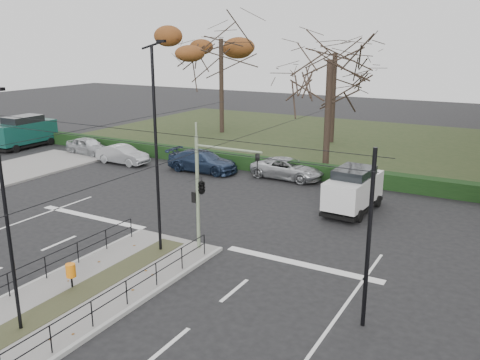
% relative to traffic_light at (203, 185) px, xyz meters
% --- Properties ---
extents(ground, '(140.00, 140.00, 0.00)m').
position_rel_traffic_light_xyz_m(ground, '(-1.72, -4.50, -3.08)').
color(ground, black).
rests_on(ground, ground).
extents(median_island, '(4.40, 15.00, 0.14)m').
position_rel_traffic_light_xyz_m(median_island, '(-1.72, -7.00, -3.01)').
color(median_island, slate).
rests_on(median_island, ground).
extents(park, '(38.00, 26.00, 0.10)m').
position_rel_traffic_light_xyz_m(park, '(-7.72, 27.50, -3.03)').
color(park, '#222F17').
rests_on(park, ground).
extents(hedge, '(38.00, 1.00, 1.00)m').
position_rel_traffic_light_xyz_m(hedge, '(-7.72, 14.10, -2.58)').
color(hedge, black).
rests_on(hedge, ground).
extents(median_railing, '(4.14, 13.24, 0.92)m').
position_rel_traffic_light_xyz_m(median_railing, '(-1.72, -7.10, -2.11)').
color(median_railing, black).
rests_on(median_railing, median_island).
extents(catenary, '(20.00, 34.00, 6.00)m').
position_rel_traffic_light_xyz_m(catenary, '(-1.72, -2.88, 0.34)').
color(catenary, black).
rests_on(catenary, ground).
extents(traffic_light, '(3.44, 1.95, 5.06)m').
position_rel_traffic_light_xyz_m(traffic_light, '(0.00, 0.00, 0.00)').
color(traffic_light, gray).
rests_on(traffic_light, median_island).
extents(litter_bin, '(0.37, 0.37, 0.95)m').
position_rel_traffic_light_xyz_m(litter_bin, '(-2.32, -5.50, -2.27)').
color(litter_bin, black).
rests_on(litter_bin, median_island).
extents(streetlamp_median_near, '(0.64, 0.13, 7.70)m').
position_rel_traffic_light_xyz_m(streetlamp_median_near, '(-1.58, -8.33, 0.97)').
color(streetlamp_median_near, black).
rests_on(streetlamp_median_near, median_island).
extents(streetlamp_median_far, '(0.75, 0.15, 8.97)m').
position_rel_traffic_light_xyz_m(streetlamp_median_far, '(-1.63, -1.03, 1.62)').
color(streetlamp_median_far, black).
rests_on(streetlamp_median_far, median_island).
extents(parked_car_first, '(4.35, 2.06, 1.44)m').
position_rel_traffic_light_xyz_m(parked_car_first, '(-19.09, 11.90, -2.36)').
color(parked_car_first, '#9CA0A4').
rests_on(parked_car_first, ground).
extents(parked_car_second, '(4.25, 1.50, 1.40)m').
position_rel_traffic_light_xyz_m(parked_car_second, '(-14.56, 10.94, -2.38)').
color(parked_car_second, '#9CA0A4').
rests_on(parked_car_second, ground).
extents(parked_car_third, '(5.29, 2.27, 1.52)m').
position_rel_traffic_light_xyz_m(parked_car_third, '(-7.95, 11.93, -2.32)').
color(parked_car_third, '#1C2942').
rests_on(parked_car_third, ground).
extents(parked_car_fourth, '(5.03, 2.42, 1.38)m').
position_rel_traffic_light_xyz_m(parked_car_fourth, '(-1.87, 13.16, -2.39)').
color(parked_car_fourth, '#9CA0A4').
rests_on(parked_car_fourth, ground).
extents(white_van, '(2.32, 4.69, 2.44)m').
position_rel_traffic_light_xyz_m(white_van, '(4.05, 8.64, -1.81)').
color(white_van, silver).
rests_on(white_van, ground).
extents(green_van, '(2.35, 5.70, 2.77)m').
position_rel_traffic_light_xyz_m(green_van, '(-26.08, 11.35, -1.66)').
color(green_van, '#0D3A32').
rests_on(green_van, ground).
extents(rust_tree, '(10.74, 10.74, 11.99)m').
position_rel_traffic_light_xyz_m(rust_tree, '(-14.79, 25.82, 6.13)').
color(rust_tree, black).
rests_on(rust_tree, park).
extents(bare_tree_center, '(8.10, 8.10, 10.44)m').
position_rel_traffic_light_xyz_m(bare_tree_center, '(-3.45, 26.40, 4.30)').
color(bare_tree_center, black).
rests_on(bare_tree_center, park).
extents(bare_tree_near, '(7.34, 7.34, 10.30)m').
position_rel_traffic_light_xyz_m(bare_tree_near, '(-0.05, 15.57, 4.20)').
color(bare_tree_near, black).
rests_on(bare_tree_near, park).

